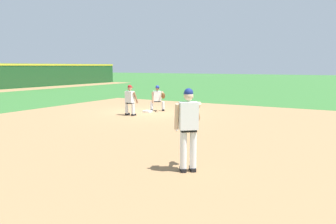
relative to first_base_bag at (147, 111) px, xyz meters
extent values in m
plane|color=#336B2D|center=(0.00, 0.00, -0.04)|extent=(160.00, 160.00, 0.00)
cube|color=#9E754C|center=(-3.74, -2.98, -0.04)|extent=(18.00, 18.00, 0.01)
cube|color=white|center=(0.00, 0.00, 0.00)|extent=(0.38, 0.38, 0.09)
sphere|color=white|center=(-3.58, -3.60, -0.01)|extent=(0.07, 0.07, 0.07)
cube|color=black|center=(-7.52, -5.86, 0.00)|extent=(0.27, 0.25, 0.09)
cylinder|color=white|center=(-7.55, -5.88, 0.46)|extent=(0.15, 0.15, 0.84)
cube|color=black|center=(-7.38, -6.03, 0.00)|extent=(0.27, 0.25, 0.09)
cylinder|color=white|center=(-7.41, -6.05, 0.46)|extent=(0.15, 0.15, 0.84)
cube|color=black|center=(-7.48, -5.97, 0.90)|extent=(0.37, 0.39, 0.06)
cube|color=white|center=(-7.48, -5.97, 1.22)|extent=(0.44, 0.46, 0.60)
sphere|color=#DBB28E|center=(-7.46, -5.95, 1.65)|extent=(0.21, 0.21, 0.21)
sphere|color=navy|center=(-7.46, -5.95, 1.72)|extent=(0.20, 0.20, 0.20)
cube|color=navy|center=(-7.39, -5.90, 1.69)|extent=(0.19, 0.20, 0.02)
cylinder|color=#DBB28E|center=(-7.58, -5.73, 1.19)|extent=(0.20, 0.19, 0.59)
cylinder|color=#DBB28E|center=(-7.09, -5.98, 1.31)|extent=(0.47, 0.40, 0.41)
ellipsoid|color=brown|center=(-7.03, -5.93, 1.14)|extent=(0.36, 0.34, 0.34)
cube|color=black|center=(0.84, -0.44, 0.00)|extent=(0.28, 0.24, 0.09)
cylinder|color=white|center=(0.87, -0.41, 0.23)|extent=(0.15, 0.15, 0.40)
cube|color=black|center=(0.49, 0.05, 0.00)|extent=(0.28, 0.24, 0.09)
cylinder|color=white|center=(0.52, 0.08, 0.23)|extent=(0.15, 0.15, 0.40)
cube|color=black|center=(0.69, -0.17, 0.46)|extent=(0.36, 0.39, 0.06)
cube|color=white|center=(0.69, -0.17, 0.73)|extent=(0.43, 0.47, 0.52)
sphere|color=#9E7051|center=(0.68, -0.18, 1.12)|extent=(0.21, 0.21, 0.21)
sphere|color=navy|center=(0.68, -0.18, 1.20)|extent=(0.20, 0.20, 0.20)
cube|color=navy|center=(0.60, -0.23, 1.17)|extent=(0.19, 0.20, 0.02)
cylinder|color=#9E7051|center=(0.50, -0.61, 0.88)|extent=(0.53, 0.41, 0.24)
cylinder|color=#9E7051|center=(0.47, -0.02, 0.67)|extent=(0.25, 0.21, 0.58)
ellipsoid|color=brown|center=(0.33, -0.74, 0.80)|extent=(0.29, 0.29, 0.35)
cube|color=black|center=(-1.28, 0.32, 0.00)|extent=(0.27, 0.13, 0.09)
cylinder|color=white|center=(-1.32, 0.32, 0.28)|extent=(0.15, 0.15, 0.50)
cube|color=black|center=(-1.32, -0.08, 0.00)|extent=(0.27, 0.13, 0.09)
cylinder|color=white|center=(-1.36, -0.08, 0.28)|extent=(0.15, 0.15, 0.50)
cube|color=black|center=(-1.34, 0.12, 0.55)|extent=(0.23, 0.36, 0.06)
cube|color=white|center=(-1.34, 0.12, 0.85)|extent=(0.27, 0.42, 0.54)
sphere|color=#9E7051|center=(-1.32, 0.12, 1.25)|extent=(0.21, 0.21, 0.21)
sphere|color=maroon|center=(-1.32, 0.12, 1.32)|extent=(0.20, 0.20, 0.20)
cube|color=maroon|center=(-1.23, 0.11, 1.29)|extent=(0.12, 0.18, 0.02)
cylinder|color=#9E7051|center=(-1.17, 0.36, 0.81)|extent=(0.33, 0.12, 0.56)
cylinder|color=#9E7051|center=(-1.22, -0.14, 0.81)|extent=(0.33, 0.12, 0.56)
camera|label=1|loc=(-13.80, -9.05, 2.29)|focal=35.00mm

